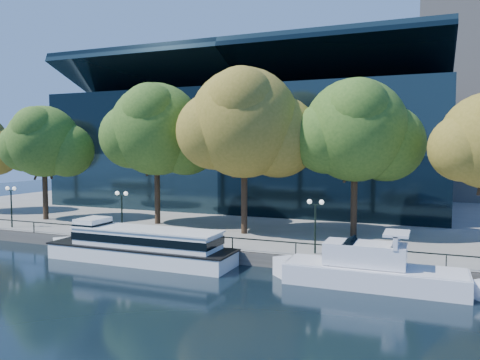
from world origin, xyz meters
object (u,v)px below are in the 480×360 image
at_px(tour_boat, 136,244).
at_px(tree_2, 158,131).
at_px(tree_3, 246,125).
at_px(lamp_0, 11,197).
at_px(lamp_1, 122,203).
at_px(lamp_2, 315,214).
at_px(tree_4, 357,132).
at_px(cruiser_near, 366,269).
at_px(tree_1, 45,143).

distance_m(tour_boat, tree_2, 14.93).
xyz_separation_m(tree_3, lamp_0, (-22.60, -5.51, -6.86)).
height_order(tree_2, lamp_1, tree_2).
xyz_separation_m(tree_2, lamp_1, (0.76, -7.25, -6.51)).
relative_size(lamp_1, lamp_2, 1.00).
height_order(tree_4, lamp_0, tree_4).
distance_m(cruiser_near, lamp_1, 21.78).
xyz_separation_m(lamp_1, lamp_2, (17.20, 0.00, 0.00)).
bearing_deg(lamp_0, cruiser_near, -5.84).
bearing_deg(tour_boat, tree_4, 37.42).
distance_m(tree_1, tree_4, 32.86).
distance_m(cruiser_near, tree_2, 26.27).
relative_size(tree_3, tree_4, 1.08).
height_order(tree_2, tree_3, tree_3).
height_order(tree_2, lamp_2, tree_2).
relative_size(tree_1, tree_4, 0.89).
bearing_deg(lamp_0, tree_3, 13.71).
bearing_deg(lamp_2, tour_boat, -164.90).
relative_size(cruiser_near, tree_4, 0.89).
relative_size(tree_1, lamp_2, 3.07).
xyz_separation_m(tour_boat, tree_2, (-4.68, 10.83, 9.14)).
height_order(tree_1, lamp_0, tree_1).
relative_size(tour_boat, lamp_0, 4.14).
bearing_deg(lamp_2, cruiser_near, -40.61).
height_order(cruiser_near, tree_1, tree_1).
distance_m(tree_4, lamp_0, 33.60).
xyz_separation_m(lamp_0, lamp_2, (30.26, 0.00, 0.00)).
bearing_deg(tree_3, cruiser_near, -37.53).
relative_size(tree_2, lamp_2, 3.57).
bearing_deg(cruiser_near, tree_4, 101.33).
bearing_deg(lamp_2, tree_4, 77.25).
height_order(tour_boat, tree_3, tree_3).
xyz_separation_m(tree_1, tree_2, (12.98, 2.05, 1.16)).
xyz_separation_m(tree_3, lamp_2, (7.65, -5.51, -6.86)).
xyz_separation_m(tour_boat, tree_3, (5.63, 9.10, 9.50)).
relative_size(tour_boat, lamp_1, 4.14).
bearing_deg(lamp_1, cruiser_near, -9.36).
bearing_deg(tree_1, tree_3, 0.77).
distance_m(tree_2, tree_4, 19.78).
relative_size(tour_boat, tree_3, 1.11).
height_order(lamp_0, lamp_1, same).
bearing_deg(tree_3, tour_boat, -121.75).
height_order(tour_boat, lamp_0, lamp_0).
distance_m(tour_boat, lamp_2, 14.00).
relative_size(tree_1, lamp_0, 3.07).
height_order(tree_2, lamp_0, tree_2).
distance_m(tree_3, tree_4, 9.78).
bearing_deg(tree_2, lamp_2, -21.98).
bearing_deg(lamp_1, lamp_2, 0.00).
relative_size(lamp_0, lamp_1, 1.00).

